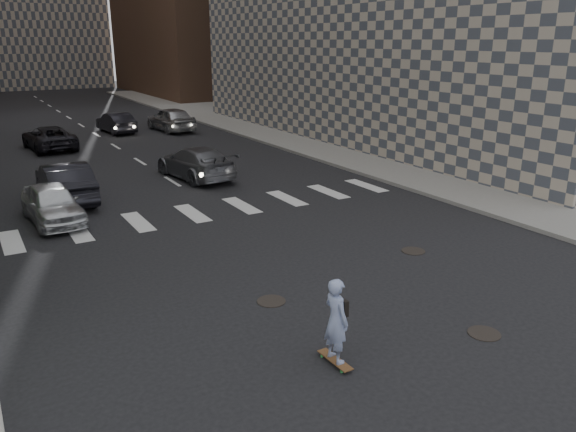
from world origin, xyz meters
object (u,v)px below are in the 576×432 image
object	(u,v)px
traffic_car_a	(65,182)
traffic_car_d	(171,119)
skateboarder	(336,320)
traffic_car_e	(116,123)
silver_sedan	(52,203)
traffic_car_c	(49,138)
traffic_car_b	(195,163)

from	to	relation	value
traffic_car_a	traffic_car_d	bearing A→B (deg)	-122.21
skateboarder	traffic_car_e	distance (m)	31.18
silver_sedan	traffic_car_a	bearing A→B (deg)	66.98
traffic_car_d	traffic_car_c	bearing A→B (deg)	14.91
silver_sedan	traffic_car_e	distance (m)	19.89
silver_sedan	traffic_car_d	bearing A→B (deg)	55.42
silver_sedan	traffic_car_b	xyz separation A→B (m)	(6.68, 3.64, 0.04)
skateboarder	traffic_car_c	world-z (taller)	skateboarder
silver_sedan	traffic_car_d	xyz separation A→B (m)	(10.35, 17.52, 0.16)
silver_sedan	skateboarder	bearing A→B (deg)	-79.16
silver_sedan	traffic_car_b	world-z (taller)	traffic_car_b
silver_sedan	traffic_car_c	distance (m)	14.60
traffic_car_b	traffic_car_d	distance (m)	14.36
silver_sedan	traffic_car_c	bearing A→B (deg)	78.09
traffic_car_a	traffic_car_e	world-z (taller)	traffic_car_a
traffic_car_c	traffic_car_d	xyz separation A→B (m)	(8.34, 3.05, 0.15)
traffic_car_a	traffic_car_d	world-z (taller)	traffic_car_d
traffic_car_e	traffic_car_c	bearing A→B (deg)	34.96
traffic_car_b	traffic_car_e	bearing A→B (deg)	-97.06
skateboarder	traffic_car_b	distance (m)	16.31
traffic_car_b	traffic_car_c	world-z (taller)	traffic_car_b
traffic_car_a	traffic_car_d	size ratio (longest dim) A/B	0.97
traffic_car_e	traffic_car_b	bearing A→B (deg)	83.45
traffic_car_a	traffic_car_e	distance (m)	17.23
skateboarder	traffic_car_d	distance (m)	30.66
skateboarder	silver_sedan	world-z (taller)	skateboarder
traffic_car_c	traffic_car_b	bearing A→B (deg)	108.02
traffic_car_a	traffic_car_b	xyz separation A→B (m)	(5.81, 1.12, -0.06)
traffic_car_b	skateboarder	bearing A→B (deg)	71.63
traffic_car_d	traffic_car_b	bearing A→B (deg)	69.97
traffic_car_a	traffic_car_e	bearing A→B (deg)	-110.34
traffic_car_c	skateboarder	bearing A→B (deg)	87.37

